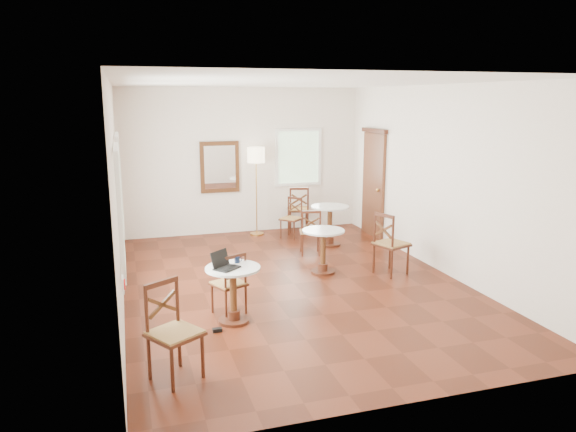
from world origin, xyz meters
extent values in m
plane|color=#4E1C0D|center=(0.00, 0.00, 0.00)|extent=(7.00, 7.00, 0.00)
cube|color=white|center=(0.00, 3.50, 1.50)|extent=(5.00, 0.02, 3.00)
cube|color=white|center=(0.00, -3.50, 1.50)|extent=(5.00, 0.02, 3.00)
cube|color=white|center=(-2.50, 0.00, 1.50)|extent=(0.02, 7.00, 3.00)
cube|color=white|center=(2.50, 0.00, 1.50)|extent=(0.02, 7.00, 3.00)
cube|color=white|center=(0.00, 0.00, 3.00)|extent=(5.00, 7.00, 0.02)
cube|color=brown|center=(2.46, 2.40, 1.05)|extent=(0.06, 0.90, 2.10)
cube|color=#451E11|center=(2.44, 2.40, 2.15)|extent=(0.08, 1.02, 0.08)
sphere|color=#BF8C3F|center=(2.40, 2.08, 1.00)|extent=(0.07, 0.07, 0.07)
cube|color=#4E2B15|center=(-0.50, 3.46, 1.40)|extent=(0.80, 0.05, 1.05)
cube|color=white|center=(-0.50, 3.43, 1.40)|extent=(0.64, 0.02, 0.88)
cube|color=white|center=(-2.47, -2.10, 0.95)|extent=(0.02, 0.16, 0.16)
torus|color=red|center=(-2.46, -2.10, 0.95)|extent=(0.02, 0.12, 0.12)
cube|color=white|center=(-2.47, -1.20, 1.55)|extent=(0.06, 1.22, 1.42)
cube|color=white|center=(-2.47, 1.00, 1.55)|extent=(0.06, 1.22, 1.42)
cube|color=white|center=(1.20, 3.47, 1.55)|extent=(1.02, 0.06, 1.22)
cylinder|color=#451E11|center=(-1.17, -1.17, 0.02)|extent=(0.39, 0.39, 0.04)
cylinder|color=#451E11|center=(-1.17, -1.17, 0.10)|extent=(0.16, 0.16, 0.12)
cylinder|color=#4E2B15|center=(-1.17, -1.17, 0.39)|extent=(0.09, 0.09, 0.59)
cylinder|color=#451E11|center=(-1.17, -1.17, 0.67)|extent=(0.14, 0.14, 0.06)
cylinder|color=silver|center=(-1.17, -1.17, 0.71)|extent=(0.69, 0.69, 0.03)
cylinder|color=#451E11|center=(0.62, 0.37, 0.02)|extent=(0.39, 0.39, 0.04)
cylinder|color=#451E11|center=(0.62, 0.37, 0.10)|extent=(0.16, 0.16, 0.12)
cylinder|color=#4E2B15|center=(0.62, 0.37, 0.39)|extent=(0.09, 0.09, 0.58)
cylinder|color=#451E11|center=(0.62, 0.37, 0.66)|extent=(0.14, 0.14, 0.06)
cylinder|color=silver|center=(0.62, 0.37, 0.70)|extent=(0.68, 0.68, 0.03)
cylinder|color=#451E11|center=(1.34, 1.93, 0.02)|extent=(0.42, 0.42, 0.04)
cylinder|color=#451E11|center=(1.34, 1.93, 0.10)|extent=(0.17, 0.17, 0.12)
cylinder|color=#4E2B15|center=(1.34, 1.93, 0.42)|extent=(0.09, 0.09, 0.62)
cylinder|color=#451E11|center=(1.34, 1.93, 0.71)|extent=(0.15, 0.15, 0.06)
cylinder|color=silver|center=(1.34, 1.93, 0.75)|extent=(0.73, 0.73, 0.03)
cylinder|color=#451E11|center=(-1.09, -0.65, 0.20)|extent=(0.03, 0.03, 0.40)
cylinder|color=#451E11|center=(-0.96, -0.94, 0.20)|extent=(0.03, 0.03, 0.40)
cylinder|color=#451E11|center=(-1.38, -0.78, 0.20)|extent=(0.03, 0.03, 0.40)
cylinder|color=#451E11|center=(-1.25, -1.07, 0.20)|extent=(0.03, 0.03, 0.40)
cube|color=#451E11|center=(-1.17, -0.86, 0.40)|extent=(0.51, 0.51, 0.03)
cube|color=olive|center=(-1.17, -0.86, 0.41)|extent=(0.49, 0.49, 0.04)
cylinder|color=#451E11|center=(-0.96, -0.94, 0.61)|extent=(0.03, 0.03, 0.44)
cylinder|color=#451E11|center=(-1.25, -1.07, 0.61)|extent=(0.03, 0.03, 0.44)
cube|color=#451E11|center=(-1.10, -1.00, 0.82)|extent=(0.32, 0.17, 0.04)
cube|color=#4E2B15|center=(-1.10, -1.00, 0.62)|extent=(0.27, 0.14, 0.19)
cube|color=#4E2B15|center=(-1.10, -1.00, 0.62)|extent=(0.27, 0.14, 0.19)
cylinder|color=#451E11|center=(-2.06, -2.65, 0.24)|extent=(0.04, 0.04, 0.47)
cylinder|color=#451E11|center=(-2.26, -2.33, 0.24)|extent=(0.04, 0.04, 0.47)
cylinder|color=#451E11|center=(-1.74, -2.45, 0.24)|extent=(0.04, 0.04, 0.47)
cylinder|color=#451E11|center=(-1.94, -2.13, 0.24)|extent=(0.04, 0.04, 0.47)
cube|color=#451E11|center=(-2.00, -2.39, 0.48)|extent=(0.64, 0.64, 0.03)
cube|color=olive|center=(-2.00, -2.39, 0.49)|extent=(0.61, 0.61, 0.04)
cylinder|color=#451E11|center=(-2.26, -2.33, 0.73)|extent=(0.04, 0.04, 0.52)
cylinder|color=#451E11|center=(-1.94, -2.13, 0.73)|extent=(0.04, 0.04, 0.52)
cube|color=#451E11|center=(-2.10, -2.23, 0.98)|extent=(0.36, 0.24, 0.05)
cube|color=#4E2B15|center=(-2.10, -2.23, 0.74)|extent=(0.30, 0.20, 0.23)
cube|color=#4E2B15|center=(-2.10, -2.23, 0.74)|extent=(0.30, 0.20, 0.23)
cylinder|color=#451E11|center=(0.97, 1.59, 0.20)|extent=(0.03, 0.03, 0.39)
cylinder|color=#451E11|center=(0.90, 1.28, 0.20)|extent=(0.03, 0.03, 0.39)
cylinder|color=#451E11|center=(0.67, 1.66, 0.20)|extent=(0.03, 0.03, 0.39)
cylinder|color=#451E11|center=(0.59, 1.36, 0.20)|extent=(0.03, 0.03, 0.39)
cube|color=#451E11|center=(0.78, 1.47, 0.40)|extent=(0.46, 0.46, 0.03)
cube|color=olive|center=(0.78, 1.47, 0.41)|extent=(0.44, 0.44, 0.03)
cylinder|color=#451E11|center=(0.90, 1.28, 0.61)|extent=(0.03, 0.03, 0.44)
cylinder|color=#451E11|center=(0.59, 1.36, 0.61)|extent=(0.03, 0.03, 0.44)
cube|color=#451E11|center=(0.75, 1.32, 0.81)|extent=(0.33, 0.11, 0.04)
cube|color=#4E2B15|center=(0.75, 1.32, 0.62)|extent=(0.28, 0.09, 0.19)
cube|color=#4E2B15|center=(0.75, 1.32, 0.62)|extent=(0.28, 0.09, 0.19)
cylinder|color=#451E11|center=(1.89, -0.10, 0.24)|extent=(0.04, 0.04, 0.48)
cylinder|color=#451E11|center=(1.53, -0.23, 0.24)|extent=(0.04, 0.04, 0.48)
cylinder|color=#451E11|center=(1.76, 0.26, 0.24)|extent=(0.04, 0.04, 0.48)
cylinder|color=#451E11|center=(1.40, 0.13, 0.24)|extent=(0.04, 0.04, 0.48)
cube|color=#451E11|center=(1.65, 0.01, 0.48)|extent=(0.60, 0.60, 0.03)
cube|color=olive|center=(1.65, 0.01, 0.50)|extent=(0.57, 0.57, 0.04)
cylinder|color=#451E11|center=(1.53, -0.23, 0.74)|extent=(0.04, 0.04, 0.53)
cylinder|color=#451E11|center=(1.40, 0.13, 0.74)|extent=(0.04, 0.04, 0.53)
cube|color=#451E11|center=(1.47, -0.05, 0.99)|extent=(0.18, 0.39, 0.05)
cube|color=#4E2B15|center=(1.47, -0.05, 0.76)|extent=(0.14, 0.33, 0.23)
cube|color=#4E2B15|center=(1.47, -0.05, 0.76)|extent=(0.14, 0.33, 0.23)
cylinder|color=#451E11|center=(1.34, 3.33, 0.23)|extent=(0.04, 0.04, 0.46)
cylinder|color=#451E11|center=(1.25, 2.97, 0.23)|extent=(0.04, 0.04, 0.46)
cylinder|color=#451E11|center=(0.98, 3.42, 0.23)|extent=(0.04, 0.04, 0.46)
cylinder|color=#451E11|center=(0.89, 3.06, 0.23)|extent=(0.04, 0.04, 0.46)
cube|color=#451E11|center=(1.12, 3.19, 0.46)|extent=(0.54, 0.54, 0.03)
cube|color=olive|center=(1.12, 3.19, 0.48)|extent=(0.52, 0.52, 0.04)
cylinder|color=#451E11|center=(1.25, 2.97, 0.71)|extent=(0.04, 0.04, 0.51)
cylinder|color=#451E11|center=(0.89, 3.06, 0.71)|extent=(0.04, 0.04, 0.51)
cube|color=#451E11|center=(1.07, 3.02, 0.95)|extent=(0.38, 0.13, 0.05)
cube|color=#4E2B15|center=(1.07, 3.02, 0.72)|extent=(0.33, 0.10, 0.22)
cube|color=#4E2B15|center=(1.07, 3.02, 0.72)|extent=(0.33, 0.10, 0.22)
cylinder|color=#451E11|center=(0.58, 2.69, 0.19)|extent=(0.03, 0.03, 0.39)
cylinder|color=#451E11|center=(0.80, 2.90, 0.19)|extent=(0.03, 0.03, 0.39)
cylinder|color=#451E11|center=(0.79, 2.47, 0.19)|extent=(0.03, 0.03, 0.39)
cylinder|color=#451E11|center=(1.01, 2.68, 0.19)|extent=(0.03, 0.03, 0.39)
cube|color=#451E11|center=(0.80, 2.68, 0.39)|extent=(0.53, 0.53, 0.03)
cube|color=olive|center=(0.80, 2.68, 0.40)|extent=(0.51, 0.51, 0.03)
cylinder|color=#451E11|center=(0.80, 2.90, 0.60)|extent=(0.03, 0.03, 0.43)
cylinder|color=#451E11|center=(1.01, 2.68, 0.60)|extent=(0.03, 0.03, 0.43)
cube|color=#451E11|center=(0.91, 2.79, 0.80)|extent=(0.24, 0.26, 0.04)
cube|color=#4E2B15|center=(0.91, 2.79, 0.61)|extent=(0.20, 0.22, 0.19)
cube|color=#4E2B15|center=(0.91, 2.79, 0.61)|extent=(0.20, 0.22, 0.19)
cylinder|color=#BF8C3F|center=(0.19, 3.15, 0.02)|extent=(0.29, 0.29, 0.03)
cylinder|color=#BF8C3F|center=(0.19, 3.15, 0.83)|extent=(0.02, 0.02, 1.66)
cylinder|color=beige|center=(0.19, 3.15, 1.66)|extent=(0.35, 0.35, 0.31)
cube|color=black|center=(-1.25, -1.22, 0.74)|extent=(0.37, 0.36, 0.02)
cube|color=black|center=(-1.25, -1.22, 0.75)|extent=(0.27, 0.25, 0.00)
cube|color=black|center=(-1.32, -1.13, 0.84)|extent=(0.27, 0.24, 0.20)
cube|color=silver|center=(-1.32, -1.13, 0.84)|extent=(0.23, 0.20, 0.17)
ellipsoid|color=black|center=(-1.18, -1.17, 0.75)|extent=(0.11, 0.08, 0.04)
cylinder|color=black|center=(-1.08, -1.00, 0.77)|extent=(0.07, 0.07, 0.08)
torus|color=black|center=(-1.04, -1.00, 0.77)|extent=(0.06, 0.01, 0.06)
cylinder|color=white|center=(-1.33, -1.08, 0.78)|extent=(0.06, 0.06, 0.09)
cube|color=black|center=(-1.42, -1.40, 0.02)|extent=(0.11, 0.07, 0.05)
camera|label=1|loc=(-2.40, -7.55, 2.78)|focal=33.89mm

